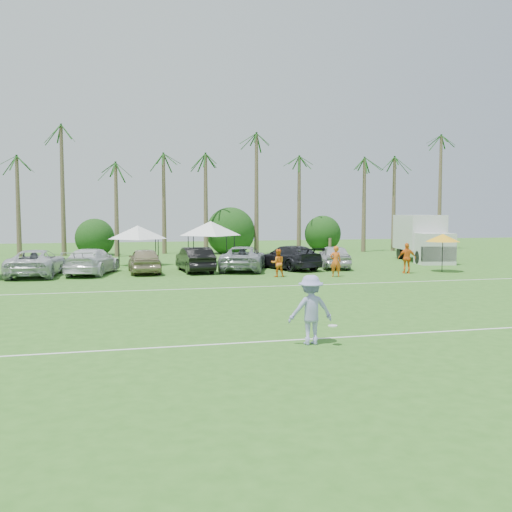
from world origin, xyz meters
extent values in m
plane|color=#32691F|center=(0.00, 0.00, 0.00)|extent=(120.00, 120.00, 0.00)
cube|color=white|center=(0.00, 2.00, 0.01)|extent=(80.00, 0.10, 0.01)
cube|color=white|center=(0.00, 14.00, 0.01)|extent=(80.00, 0.10, 0.01)
cone|color=brown|center=(-12.00, 38.00, 5.00)|extent=(0.44, 0.44, 10.00)
cone|color=brown|center=(-8.00, 38.00, 5.50)|extent=(0.44, 0.44, 11.00)
cone|color=brown|center=(-4.00, 38.00, 4.00)|extent=(0.44, 0.44, 8.00)
cone|color=brown|center=(0.00, 38.00, 4.50)|extent=(0.44, 0.44, 9.00)
cone|color=brown|center=(4.00, 38.00, 5.00)|extent=(0.44, 0.44, 10.00)
cone|color=brown|center=(8.00, 38.00, 5.50)|extent=(0.44, 0.44, 11.00)
cone|color=brown|center=(13.00, 38.00, 4.00)|extent=(0.44, 0.44, 8.00)
cone|color=brown|center=(18.00, 38.00, 4.50)|extent=(0.44, 0.44, 9.00)
cone|color=brown|center=(23.00, 38.00, 5.00)|extent=(0.44, 0.44, 10.00)
cone|color=brown|center=(27.00, 38.00, 5.50)|extent=(0.44, 0.44, 11.00)
cylinder|color=brown|center=(-6.00, 39.00, 0.70)|extent=(0.30, 0.30, 1.40)
sphere|color=#113910|center=(-6.00, 39.00, 1.80)|extent=(4.00, 4.00, 4.00)
cylinder|color=brown|center=(6.00, 39.00, 0.70)|extent=(0.30, 0.30, 1.40)
sphere|color=#113910|center=(6.00, 39.00, 1.80)|extent=(4.00, 4.00, 4.00)
cylinder|color=brown|center=(16.00, 39.00, 0.70)|extent=(0.30, 0.30, 1.40)
sphere|color=#113910|center=(16.00, 39.00, 1.80)|extent=(4.00, 4.00, 4.00)
imported|color=orange|center=(8.28, 17.33, 0.91)|extent=(0.74, 0.56, 1.81)
imported|color=orange|center=(4.97, 18.11, 0.81)|extent=(0.86, 0.71, 1.63)
imported|color=orange|center=(13.28, 17.98, 0.94)|extent=(1.18, 0.72, 1.89)
cube|color=silver|center=(18.97, 26.51, 2.21)|extent=(3.58, 5.38, 2.70)
cube|color=silver|center=(18.32, 23.12, 1.13)|extent=(2.80, 2.37, 2.27)
cube|color=black|center=(18.17, 22.33, 0.81)|extent=(2.50, 0.78, 1.08)
cube|color=#E5590C|center=(20.31, 26.26, 1.73)|extent=(0.35, 1.70, 0.97)
cylinder|color=black|center=(17.30, 23.54, 0.49)|extent=(0.50, 1.02, 0.97)
cylinder|color=black|center=(19.42, 23.13, 0.49)|extent=(0.50, 1.02, 0.97)
cylinder|color=black|center=(18.15, 27.99, 0.49)|extent=(0.50, 1.02, 0.97)
cylinder|color=black|center=(20.27, 27.58, 0.49)|extent=(0.50, 1.02, 0.97)
cylinder|color=black|center=(-4.03, 25.93, 0.95)|extent=(0.06, 0.06, 1.90)
cylinder|color=black|center=(-1.38, 25.93, 0.95)|extent=(0.06, 0.06, 1.90)
cylinder|color=black|center=(-4.03, 28.58, 0.95)|extent=(0.06, 0.06, 1.90)
cylinder|color=black|center=(-1.38, 28.58, 0.95)|extent=(0.06, 0.06, 1.90)
pyramid|color=white|center=(-2.71, 27.26, 2.85)|extent=(4.10, 4.10, 0.95)
cylinder|color=black|center=(1.07, 25.92, 1.05)|extent=(0.06, 0.06, 2.09)
cylinder|color=black|center=(4.00, 25.92, 1.05)|extent=(0.06, 0.06, 2.09)
cylinder|color=black|center=(1.07, 28.85, 1.05)|extent=(0.06, 0.06, 2.09)
cylinder|color=black|center=(4.00, 28.85, 1.05)|extent=(0.06, 0.06, 2.09)
pyramid|color=white|center=(2.53, 27.38, 3.14)|extent=(4.51, 4.51, 1.05)
cylinder|color=black|center=(15.89, 18.24, 1.09)|extent=(0.05, 0.05, 2.17)
cone|color=#F7AC1A|center=(15.89, 18.24, 2.17)|extent=(2.17, 2.17, 0.49)
imported|color=#9392D0|center=(1.13, 1.40, 1.00)|extent=(1.30, 0.76, 2.00)
cylinder|color=white|center=(1.68, 1.06, 0.57)|extent=(0.27, 0.27, 0.03)
imported|color=silver|center=(-8.83, 21.86, 0.79)|extent=(3.15, 5.92, 1.58)
imported|color=silver|center=(-5.67, 22.16, 0.79)|extent=(3.57, 5.85, 1.58)
imported|color=#9B8F6B|center=(-2.52, 22.09, 0.79)|extent=(1.96, 4.69, 1.58)
imported|color=black|center=(0.64, 22.10, 0.79)|extent=(2.04, 4.92, 1.58)
imported|color=#91969B|center=(3.80, 22.13, 0.79)|extent=(4.29, 6.24, 1.58)
imported|color=black|center=(6.95, 22.28, 0.79)|extent=(3.69, 5.87, 1.58)
imported|color=silver|center=(10.11, 22.25, 0.79)|extent=(2.79, 4.94, 1.58)
camera|label=1|loc=(-4.28, -13.90, 3.79)|focal=40.00mm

